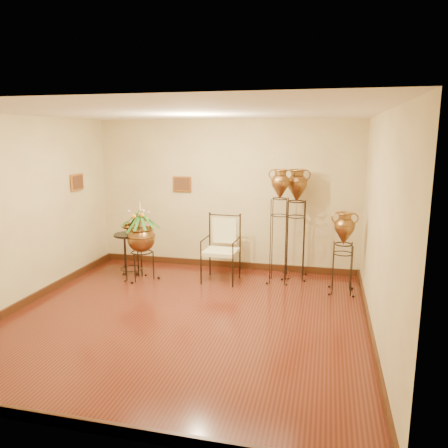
% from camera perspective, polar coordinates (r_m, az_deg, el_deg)
% --- Properties ---
extents(ground, '(5.00, 5.00, 0.00)m').
position_cam_1_polar(ground, '(6.28, -5.08, -12.11)').
color(ground, '#591F15').
rests_on(ground, ground).
extents(room_shell, '(5.02, 5.02, 2.81)m').
position_cam_1_polar(room_shell, '(5.82, -5.42, 3.76)').
color(room_shell, beige).
rests_on(room_shell, ground).
extents(amphora_tall, '(0.51, 0.51, 1.98)m').
position_cam_1_polar(amphora_tall, '(7.50, 7.22, -0.14)').
color(amphora_tall, black).
rests_on(amphora_tall, ground).
extents(amphora_mid, '(0.56, 0.56, 1.97)m').
position_cam_1_polar(amphora_mid, '(7.77, 9.36, 0.08)').
color(amphora_mid, black).
rests_on(amphora_mid, ground).
extents(amphora_short, '(0.43, 0.43, 1.35)m').
position_cam_1_polar(amphora_short, '(7.26, 15.28, -3.60)').
color(amphora_short, black).
rests_on(amphora_short, ground).
extents(planter_urn, '(0.96, 0.96, 1.44)m').
position_cam_1_polar(planter_urn, '(7.76, -10.79, -1.41)').
color(planter_urn, black).
rests_on(planter_urn, ground).
extents(armchair, '(0.67, 0.63, 1.15)m').
position_cam_1_polar(armchair, '(7.58, -0.42, -3.29)').
color(armchair, black).
rests_on(armchair, ground).
extents(side_table, '(0.61, 0.61, 1.02)m').
position_cam_1_polar(side_table, '(7.98, -12.10, -3.95)').
color(side_table, black).
rests_on(side_table, ground).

